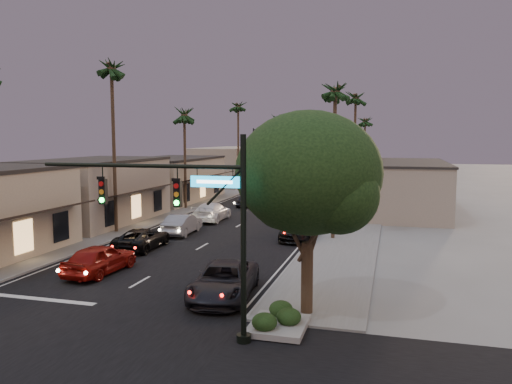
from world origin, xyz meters
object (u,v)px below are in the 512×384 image
Objects in this scene: streetlight_right at (340,158)px; palm_far at (277,117)px; curbside_near at (224,281)px; palm_rb at (356,94)px; oncoming_silver at (182,224)px; arch at (314,150)px; palm_ra at (335,86)px; corner_tree at (310,178)px; palm_lb at (111,64)px; curbside_black at (300,229)px; palm_ld at (238,104)px; oncoming_pickup at (142,238)px; traffic_signal at (195,207)px; streetlight_left at (255,153)px; palm_rc at (365,119)px; oncoming_red at (100,259)px; palm_lc at (184,111)px.

streetlight_right is 36.85m from palm_far.
curbside_near is (13.45, -69.18, -10.63)m from palm_far.
oncoming_silver is (-11.81, -21.11, -11.60)m from palm_rb.
arch is at bearing 105.47° from streetlight_right.
palm_ra is (8.60, -46.00, 5.91)m from arch.
palm_lb is (-18.08, 14.55, 7.41)m from corner_tree.
palm_lb is 2.79× the size of curbside_black.
corner_tree is 0.58× the size of arch.
curbside_black is at bearing 79.20° from curbside_near.
streetlight_right is at bearing 94.57° from palm_ra.
palm_ld is 34.57m from oncoming_silver.
streetlight_right is 30.04m from oncoming_pickup.
palm_lb is at bearing 128.44° from traffic_signal.
palm_rb reaches higher than oncoming_silver.
streetlight_left is 1.53× the size of curbside_near.
arch is at bearing 145.11° from palm_rc.
streetlight_right reaches higher than oncoming_silver.
palm_ld is at bearing -79.61° from oncoming_red.
palm_rc is (1.68, 19.00, 5.14)m from streetlight_right.
palm_far is (-17.78, 70.55, 5.46)m from corner_tree.
streetlight_left reaches higher than arch.
palm_ld and palm_rb have the same top height.
corner_tree reaches higher than oncoming_silver.
oncoming_pickup is at bearing -75.45° from palm_lc.
streetlight_left is 0.74× the size of palm_rc.
palm_lb reaches higher than oncoming_pickup.
corner_tree is 24.36m from palm_lb.
curbside_black is at bearing -75.12° from palm_far.
oncoming_red is at bearing -106.20° from streetlight_right.
palm_rb is 31.66m from oncoming_pickup.
oncoming_pickup is at bearing -85.54° from streetlight_left.
streetlight_right is at bearing 149.24° from palm_rb.
streetlight_left is 0.63× the size of palm_rb.
palm_far is 56.36m from oncoming_silver.
palm_ld is at bearing 105.65° from traffic_signal.
streetlight_left is 22.65m from palm_lc.
curbside_near is at bearing -89.61° from curbside_black.
palm_ld is (-14.29, 51.00, 7.33)m from traffic_signal.
palm_ld is 2.87× the size of oncoming_silver.
palm_far is 2.63× the size of oncoming_red.
oncoming_red is 1.02× the size of oncoming_silver.
palm_ra is 20.42m from oncoming_red.
oncoming_pickup is at bearing 81.35° from oncoming_silver.
traffic_signal is 0.70× the size of palm_rc.
palm_far is (-16.90, 14.00, 0.97)m from palm_rc.
palm_ld reaches higher than arch.
palm_lc is at bearing 145.10° from palm_ra.
oncoming_pickup is 0.95× the size of curbside_black.
palm_ld reaches higher than palm_rc.
palm_rb is 2.74× the size of oncoming_pickup.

